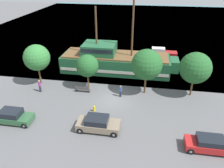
{
  "coord_description": "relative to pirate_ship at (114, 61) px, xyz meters",
  "views": [
    {
      "loc": [
        3.56,
        -23.33,
        14.94
      ],
      "look_at": [
        -0.59,
        2.0,
        1.2
      ],
      "focal_mm": 35.0,
      "sensor_mm": 36.0,
      "label": 1
    }
  ],
  "objects": [
    {
      "name": "tree_row_midwest",
      "position": [
        5.12,
        -6.38,
        2.41
      ],
      "size": [
        3.96,
        3.96,
        6.07
      ],
      "color": "brown",
      "rests_on": "ground_plane"
    },
    {
      "name": "moored_boat_dockside",
      "position": [
        7.55,
        7.89,
        -1.05
      ],
      "size": [
        6.05,
        1.84,
        1.62
      ],
      "color": "maroon",
      "rests_on": "water_surface"
    },
    {
      "name": "ground_plane",
      "position": [
        1.35,
        -8.89,
        -1.68
      ],
      "size": [
        160.0,
        160.0,
        0.0
      ],
      "primitive_type": "plane",
      "color": "#5B5B5E"
    },
    {
      "name": "water_surface",
      "position": [
        1.35,
        35.11,
        -1.68
      ],
      "size": [
        80.0,
        80.0,
        0.0
      ],
      "primitive_type": "plane",
      "color": "teal",
      "rests_on": "ground"
    },
    {
      "name": "parked_car_curb_rear",
      "position": [
        0.62,
        -14.88,
        -0.91
      ],
      "size": [
        4.42,
        1.98,
        1.56
      ],
      "color": "#7F705B",
      "rests_on": "ground_plane"
    },
    {
      "name": "parked_car_curb_front",
      "position": [
        11.4,
        -16.03,
        -0.96
      ],
      "size": [
        4.63,
        1.78,
        1.44
      ],
      "color": "#B21E1E",
      "rests_on": "ground_plane"
    },
    {
      "name": "fire_hydrant",
      "position": [
        -0.57,
        -11.71,
        -1.27
      ],
      "size": [
        0.42,
        0.25,
        0.76
      ],
      "color": "yellow",
      "rests_on": "ground_plane"
    },
    {
      "name": "pirate_ship",
      "position": [
        0.0,
        0.0,
        0.0
      ],
      "size": [
        18.31,
        5.16,
        11.27
      ],
      "color": "#1E5633",
      "rests_on": "water_surface"
    },
    {
      "name": "parked_car_curb_mid",
      "position": [
        -8.85,
        -15.08,
        -0.96
      ],
      "size": [
        4.29,
        1.86,
        1.47
      ],
      "color": "#2D5B38",
      "rests_on": "ground_plane"
    },
    {
      "name": "tree_row_mideast",
      "position": [
        -2.73,
        -6.17,
        1.61
      ],
      "size": [
        3.05,
        3.05,
        4.82
      ],
      "color": "brown",
      "rests_on": "ground_plane"
    },
    {
      "name": "pedestrian_walking_near",
      "position": [
        2.05,
        -7.93,
        -0.85
      ],
      "size": [
        0.32,
        0.32,
        1.63
      ],
      "color": "#232838",
      "rests_on": "ground_plane"
    },
    {
      "name": "tree_row_west",
      "position": [
        11.13,
        -5.99,
        2.21
      ],
      "size": [
        3.95,
        3.95,
        5.87
      ],
      "color": "brown",
      "rests_on": "ground_plane"
    },
    {
      "name": "tree_row_east",
      "position": [
        -9.94,
        -6.01,
        2.26
      ],
      "size": [
        3.63,
        3.63,
        5.76
      ],
      "color": "brown",
      "rests_on": "ground_plane"
    },
    {
      "name": "pedestrian_walking_far",
      "position": [
        -8.86,
        -8.4,
        -0.8
      ],
      "size": [
        0.32,
        0.32,
        1.73
      ],
      "color": "#232838",
      "rests_on": "ground_plane"
    },
    {
      "name": "bench_promenade_east",
      "position": [
        -3.17,
        -7.59,
        -1.23
      ],
      "size": [
        1.94,
        0.45,
        0.85
      ],
      "color": "#4C4742",
      "rests_on": "ground_plane"
    }
  ]
}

